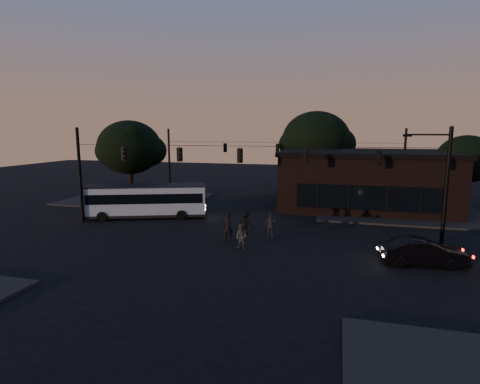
% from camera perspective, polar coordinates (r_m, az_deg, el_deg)
% --- Properties ---
extents(ground, '(120.00, 120.00, 0.00)m').
position_cam_1_polar(ground, '(23.13, -2.58, -8.91)').
color(ground, black).
rests_on(ground, ground).
extents(sidewalk_far_right, '(14.00, 10.00, 0.15)m').
position_cam_1_polar(sidewalk_far_right, '(36.07, 23.16, -2.91)').
color(sidewalk_far_right, black).
rests_on(sidewalk_far_right, ground).
extents(sidewalk_far_left, '(14.00, 10.00, 0.15)m').
position_cam_1_polar(sidewalk_far_left, '(41.21, -15.43, -1.05)').
color(sidewalk_far_left, black).
rests_on(sidewalk_far_left, ground).
extents(building, '(15.40, 10.41, 5.40)m').
position_cam_1_polar(building, '(37.27, 18.43, 1.84)').
color(building, black).
rests_on(building, ground).
extents(tree_behind, '(7.60, 7.60, 9.43)m').
position_cam_1_polar(tree_behind, '(43.05, 11.48, 7.72)').
color(tree_behind, black).
rests_on(tree_behind, ground).
extents(tree_right, '(5.20, 5.20, 6.86)m').
position_cam_1_polar(tree_right, '(40.66, 31.18, 4.29)').
color(tree_right, black).
rests_on(tree_right, ground).
extents(tree_left, '(6.40, 6.40, 8.30)m').
position_cam_1_polar(tree_left, '(39.77, -16.49, 6.51)').
color(tree_left, black).
rests_on(tree_left, ground).
extents(signal_rig_near, '(26.24, 0.30, 7.50)m').
position_cam_1_polar(signal_rig_near, '(25.97, 0.00, 3.16)').
color(signal_rig_near, black).
rests_on(signal_rig_near, ground).
extents(signal_rig_far, '(26.24, 0.30, 7.50)m').
position_cam_1_polar(signal_rig_far, '(41.60, 5.70, 5.07)').
color(signal_rig_far, black).
rests_on(signal_rig_far, ground).
extents(bus, '(10.05, 5.52, 2.77)m').
position_cam_1_polar(bus, '(32.31, -14.04, -1.10)').
color(bus, '#92A9BA').
rests_on(bus, ground).
extents(car, '(4.58, 2.11, 1.45)m').
position_cam_1_polar(car, '(22.80, 26.17, -8.23)').
color(car, black).
rests_on(car, ground).
extents(pedestrian_a, '(0.71, 0.47, 1.92)m').
position_cam_1_polar(pedestrian_a, '(24.70, -1.87, -5.40)').
color(pedestrian_a, black).
rests_on(pedestrian_a, ground).
extents(pedestrian_b, '(0.93, 0.83, 1.58)m').
position_cam_1_polar(pedestrian_b, '(23.18, 0.21, -6.82)').
color(pedestrian_b, '#40413B').
rests_on(pedestrian_b, ground).
extents(pedestrian_c, '(1.10, 0.57, 1.80)m').
position_cam_1_polar(pedestrian_c, '(25.35, 4.73, -5.18)').
color(pedestrian_c, '#282931').
rests_on(pedestrian_c, ground).
extents(pedestrian_d, '(1.16, 0.83, 1.63)m').
position_cam_1_polar(pedestrian_d, '(26.35, 0.84, -4.79)').
color(pedestrian_d, black).
rests_on(pedestrian_d, ground).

